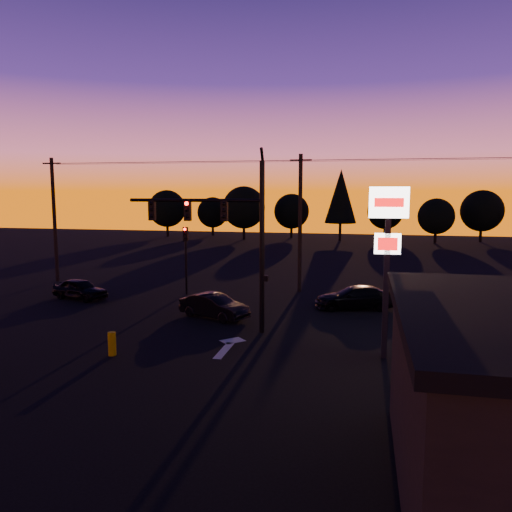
% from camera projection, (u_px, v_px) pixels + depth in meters
% --- Properties ---
extents(ground, '(120.00, 120.00, 0.00)m').
position_uv_depth(ground, '(205.00, 357.00, 20.01)').
color(ground, black).
rests_on(ground, ground).
extents(lane_arrow, '(1.20, 3.10, 0.01)m').
position_uv_depth(lane_arrow, '(228.00, 346.00, 21.52)').
color(lane_arrow, beige).
rests_on(lane_arrow, ground).
extents(traffic_signal_mast, '(6.79, 0.52, 8.58)m').
position_uv_depth(traffic_signal_mast, '(228.00, 228.00, 23.26)').
color(traffic_signal_mast, black).
rests_on(traffic_signal_mast, ground).
extents(secondary_signal, '(0.30, 0.31, 4.35)m').
position_uv_depth(secondary_signal, '(186.00, 250.00, 31.82)').
color(secondary_signal, black).
rests_on(secondary_signal, ground).
extents(pylon_sign, '(1.50, 0.28, 6.80)m').
position_uv_depth(pylon_sign, '(388.00, 236.00, 19.36)').
color(pylon_sign, black).
rests_on(pylon_sign, ground).
extents(utility_pole_0, '(1.40, 0.26, 9.00)m').
position_uv_depth(utility_pole_0, '(54.00, 219.00, 36.34)').
color(utility_pole_0, black).
rests_on(utility_pole_0, ground).
extents(utility_pole_1, '(1.40, 0.26, 9.00)m').
position_uv_depth(utility_pole_1, '(300.00, 222.00, 32.56)').
color(utility_pole_1, black).
rests_on(utility_pole_1, ground).
extents(power_wires, '(36.00, 1.22, 0.07)m').
position_uv_depth(power_wires, '(301.00, 161.00, 32.04)').
color(power_wires, black).
rests_on(power_wires, ground).
extents(bollard, '(0.32, 0.32, 0.96)m').
position_uv_depth(bollard, '(112.00, 344.00, 20.22)').
color(bollard, '#C4A900').
rests_on(bollard, ground).
extents(tree_0, '(5.36, 5.36, 6.74)m').
position_uv_depth(tree_0, '(167.00, 209.00, 72.55)').
color(tree_0, black).
rests_on(tree_0, ground).
extents(tree_1, '(4.54, 4.54, 5.71)m').
position_uv_depth(tree_1, '(213.00, 212.00, 74.28)').
color(tree_1, black).
rests_on(tree_1, ground).
extents(tree_2, '(5.77, 5.78, 7.26)m').
position_uv_depth(tree_2, '(244.00, 208.00, 68.06)').
color(tree_2, black).
rests_on(tree_2, ground).
extents(tree_3, '(4.95, 4.95, 6.22)m').
position_uv_depth(tree_3, '(292.00, 211.00, 70.75)').
color(tree_3, black).
rests_on(tree_3, ground).
extents(tree_4, '(4.18, 4.18, 9.50)m').
position_uv_depth(tree_4, '(341.00, 196.00, 66.10)').
color(tree_4, black).
rests_on(tree_4, ground).
extents(tree_5, '(4.95, 4.95, 6.22)m').
position_uv_depth(tree_5, '(385.00, 212.00, 69.97)').
color(tree_5, black).
rests_on(tree_5, ground).
extents(tree_6, '(4.54, 4.54, 5.71)m').
position_uv_depth(tree_6, '(436.00, 216.00, 62.94)').
color(tree_6, black).
rests_on(tree_6, ground).
extents(tree_7, '(5.36, 5.36, 6.74)m').
position_uv_depth(tree_7, '(482.00, 211.00, 64.50)').
color(tree_7, black).
rests_on(tree_7, ground).
extents(car_left, '(3.93, 2.41, 1.25)m').
position_uv_depth(car_left, '(80.00, 289.00, 30.76)').
color(car_left, black).
rests_on(car_left, ground).
extents(car_mid, '(4.08, 2.75, 1.27)m').
position_uv_depth(car_mid, '(214.00, 306.00, 26.19)').
color(car_mid, black).
rests_on(car_mid, ground).
extents(car_right, '(4.75, 2.77, 1.29)m').
position_uv_depth(car_right, '(355.00, 297.00, 28.23)').
color(car_right, black).
rests_on(car_right, ground).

